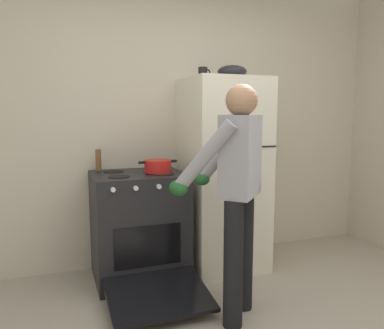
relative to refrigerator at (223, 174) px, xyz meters
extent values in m
cube|color=beige|center=(-0.36, 0.38, 0.49)|extent=(6.00, 0.10, 2.70)
cube|color=silver|center=(0.00, 0.00, 0.00)|extent=(0.68, 0.68, 1.72)
cube|color=black|center=(0.00, -0.34, 0.28)|extent=(0.67, 0.01, 0.01)
cylinder|color=#B7B7BC|center=(-0.08, -0.36, -0.29)|extent=(0.02, 0.02, 0.62)
cylinder|color=#B7B7BC|center=(-0.08, -0.36, 0.57)|extent=(0.02, 0.02, 0.32)
cube|color=orange|center=(0.00, -0.35, -0.36)|extent=(0.04, 0.01, 0.06)
cube|color=purple|center=(0.14, -0.35, -0.01)|extent=(0.04, 0.01, 0.06)
cube|color=blue|center=(0.02, -0.35, -0.24)|extent=(0.04, 0.01, 0.06)
cube|color=black|center=(-0.78, 0.00, -0.40)|extent=(0.76, 0.64, 0.91)
cube|color=black|center=(-0.78, -0.32, -0.48)|extent=(0.53, 0.01, 0.33)
cylinder|color=black|center=(-0.97, -0.14, 0.06)|extent=(0.17, 0.17, 0.01)
cylinder|color=black|center=(-0.60, -0.14, 0.06)|extent=(0.17, 0.17, 0.01)
cylinder|color=black|center=(-0.97, 0.14, 0.06)|extent=(0.17, 0.17, 0.01)
cylinder|color=black|center=(-0.60, 0.14, 0.06)|extent=(0.17, 0.17, 0.01)
cylinder|color=silver|center=(-1.04, -0.33, -0.01)|extent=(0.04, 0.03, 0.04)
cylinder|color=silver|center=(-0.87, -0.33, -0.01)|extent=(0.04, 0.03, 0.04)
cylinder|color=silver|center=(-0.69, -0.33, -0.01)|extent=(0.04, 0.03, 0.04)
cylinder|color=silver|center=(-0.52, -0.33, -0.01)|extent=(0.04, 0.03, 0.04)
cube|color=black|center=(-0.78, -0.61, -0.74)|extent=(0.72, 0.58, 0.11)
cylinder|color=black|center=(-0.37, -0.97, -0.43)|extent=(0.13, 0.13, 0.86)
cylinder|color=black|center=(-0.19, -0.78, -0.43)|extent=(0.13, 0.13, 0.86)
cube|color=gray|center=(-0.28, -0.88, 0.27)|extent=(0.39, 0.40, 0.54)
sphere|color=#A37556|center=(-0.28, -0.88, 0.63)|extent=(0.21, 0.21, 0.21)
sphere|color=#444444|center=(-0.28, -0.88, 0.60)|extent=(0.15, 0.15, 0.15)
cylinder|color=gray|center=(-0.55, -0.90, 0.28)|extent=(0.37, 0.36, 0.49)
cylinder|color=gray|center=(-0.27, -0.61, 0.28)|extent=(0.37, 0.36, 0.49)
ellipsoid|color=#1E5123|center=(-0.68, -0.77, 0.06)|extent=(0.12, 0.18, 0.10)
ellipsoid|color=#1E5123|center=(-0.40, -0.48, 0.06)|extent=(0.12, 0.18, 0.10)
cylinder|color=red|center=(-0.62, -0.05, 0.11)|extent=(0.23, 0.23, 0.10)
cube|color=black|center=(-0.76, -0.05, 0.15)|extent=(0.05, 0.03, 0.02)
cube|color=black|center=(-0.49, -0.05, 0.15)|extent=(0.05, 0.03, 0.02)
cylinder|color=black|center=(-0.18, 0.05, 0.91)|extent=(0.08, 0.08, 0.10)
torus|color=black|center=(-0.14, 0.05, 0.91)|extent=(0.06, 0.01, 0.06)
cylinder|color=brown|center=(-1.08, 0.20, 0.15)|extent=(0.05, 0.05, 0.19)
ellipsoid|color=black|center=(0.08, 0.00, 0.92)|extent=(0.26, 0.26, 0.12)
camera|label=1|loc=(-1.44, -3.09, 0.54)|focal=35.22mm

